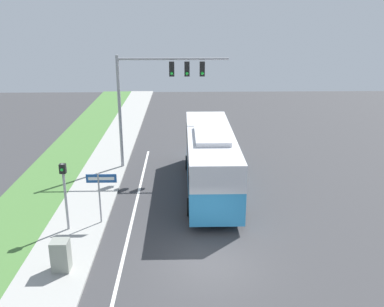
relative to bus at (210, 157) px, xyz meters
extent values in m
plane|color=#38383A|center=(-0.52, -7.75, -2.01)|extent=(80.00, 80.00, 0.00)
cube|color=#9E9E99|center=(-6.72, -7.75, -1.95)|extent=(2.80, 80.00, 0.12)
cube|color=silver|center=(-4.12, -7.75, -2.00)|extent=(0.14, 30.00, 0.01)
cube|color=#3393D1|center=(0.00, 0.01, -0.76)|extent=(2.59, 10.89, 1.64)
cube|color=silver|center=(0.00, 0.01, 0.72)|extent=(2.59, 10.89, 1.34)
cube|color=black|center=(0.00, 0.01, 0.26)|extent=(2.63, 10.02, 1.01)
cube|color=silver|center=(0.00, -0.81, 1.51)|extent=(1.81, 3.81, 0.24)
cylinder|color=black|center=(-1.24, 3.39, -1.55)|extent=(0.28, 0.93, 0.93)
cylinder|color=black|center=(1.24, 3.39, -1.55)|extent=(0.28, 0.93, 0.93)
cylinder|color=black|center=(-1.24, -3.37, -1.55)|extent=(0.28, 0.93, 0.93)
cylinder|color=black|center=(1.24, -3.37, -1.55)|extent=(0.28, 0.93, 0.93)
cylinder|color=#939399|center=(-5.57, 3.78, 1.67)|extent=(0.20, 0.20, 7.36)
cylinder|color=#939399|center=(-2.12, 3.78, 5.10)|extent=(6.89, 0.14, 0.14)
cube|color=black|center=(-2.21, 3.78, 4.48)|extent=(0.32, 0.28, 0.90)
sphere|color=#1ED838|center=(-2.21, 3.60, 4.24)|extent=(0.18, 0.18, 0.18)
cube|color=black|center=(-1.26, 3.78, 4.48)|extent=(0.32, 0.28, 0.90)
sphere|color=#1ED838|center=(-1.26, 3.60, 4.24)|extent=(0.18, 0.18, 0.18)
cube|color=black|center=(-0.32, 3.78, 4.48)|extent=(0.32, 0.28, 0.90)
sphere|color=#1ED838|center=(-0.32, 3.60, 4.24)|extent=(0.18, 0.18, 0.18)
cylinder|color=#939399|center=(-6.99, -4.88, -0.32)|extent=(0.12, 0.12, 3.37)
cube|color=black|center=(-6.99, -4.88, 1.14)|extent=(0.28, 0.24, 0.44)
sphere|color=#1ED838|center=(-6.99, -5.03, 1.14)|extent=(0.14, 0.14, 0.14)
cylinder|color=#939399|center=(-5.57, -4.23, -0.68)|extent=(0.08, 0.08, 2.66)
cube|color=#19478C|center=(-5.42, -4.23, 0.39)|extent=(1.44, 0.03, 0.42)
cube|color=white|center=(-5.42, -4.24, 0.39)|extent=(1.22, 0.01, 0.15)
cube|color=gray|center=(-6.40, -8.28, -1.24)|extent=(0.68, 0.63, 1.29)
camera|label=1|loc=(-1.60, -23.06, 7.83)|focal=40.00mm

